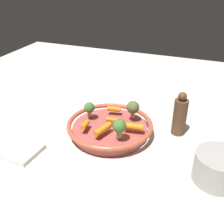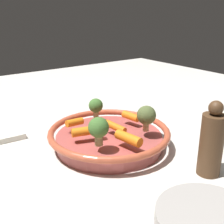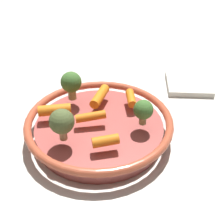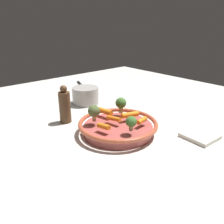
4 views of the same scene
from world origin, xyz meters
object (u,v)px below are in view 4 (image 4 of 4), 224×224
at_px(broccoli_floret_large, 121,103).
at_px(saucepan, 85,95).
at_px(serving_bowl, 118,127).
at_px(broccoli_floret_small, 94,111).
at_px(baby_carrot_center, 104,126).
at_px(baby_carrot_left, 142,120).
at_px(baby_carrot_back, 105,111).
at_px(broccoli_floret_edge, 131,122).
at_px(baby_carrot_near_rim, 131,115).
at_px(dish_towel, 200,136).
at_px(pepper_mill, 65,106).
at_px(baby_carrot_right, 114,119).

xyz_separation_m(broccoli_floret_large, saucepan, (-0.29, 0.04, -0.04)).
bearing_deg(serving_bowl, broccoli_floret_small, -134.44).
distance_m(baby_carrot_center, baby_carrot_left, 0.14).
relative_size(baby_carrot_back, broccoli_floret_edge, 1.25).
xyz_separation_m(serving_bowl, baby_carrot_near_rim, (0.00, 0.06, 0.03)).
height_order(baby_carrot_center, dish_towel, baby_carrot_center).
bearing_deg(baby_carrot_center, pepper_mill, -176.76).
xyz_separation_m(broccoli_floret_large, pepper_mill, (-0.16, -0.16, -0.02)).
xyz_separation_m(baby_carrot_back, broccoli_floret_edge, (0.17, -0.03, 0.02)).
bearing_deg(broccoli_floret_large, baby_carrot_near_rim, -6.19).
relative_size(serving_bowl, saucepan, 1.33).
height_order(baby_carrot_left, broccoli_floret_small, broccoli_floret_small).
height_order(pepper_mill, dish_towel, pepper_mill).
bearing_deg(broccoli_floret_small, broccoli_floret_large, 88.93).
relative_size(baby_carrot_center, saucepan, 0.21).
height_order(broccoli_floret_small, saucepan, broccoli_floret_small).
height_order(broccoli_floret_small, pepper_mill, pepper_mill).
bearing_deg(baby_carrot_right, baby_carrot_left, 38.55).
xyz_separation_m(baby_carrot_center, baby_carrot_near_rim, (-0.01, 0.14, 0.00)).
bearing_deg(baby_carrot_back, broccoli_floret_small, -70.59).
height_order(baby_carrot_center, baby_carrot_back, baby_carrot_back).
height_order(baby_carrot_back, broccoli_floret_large, broccoli_floret_large).
relative_size(serving_bowl, dish_towel, 2.68).
xyz_separation_m(saucepan, dish_towel, (0.57, 0.09, -0.03)).
xyz_separation_m(broccoli_floret_large, dish_towel, (0.28, 0.13, -0.08)).
relative_size(baby_carrot_back, broccoli_floret_large, 1.02).
bearing_deg(pepper_mill, broccoli_floret_edge, 13.87).
bearing_deg(saucepan, dish_towel, 9.15).
bearing_deg(dish_towel, baby_carrot_left, -137.99).
bearing_deg(serving_bowl, broccoli_floret_edge, -11.88).
distance_m(serving_bowl, broccoli_floret_small, 0.10).
distance_m(broccoli_floret_large, broccoli_floret_edge, 0.16).
xyz_separation_m(baby_carrot_left, dish_towel, (0.15, 0.14, -0.05)).
relative_size(baby_carrot_left, dish_towel, 0.41).
bearing_deg(pepper_mill, saucepan, 124.90).
relative_size(baby_carrot_center, broccoli_floret_small, 0.77).
bearing_deg(pepper_mill, broccoli_floret_small, 10.75).
bearing_deg(broccoli_floret_edge, broccoli_floret_small, -162.85).
distance_m(serving_bowl, baby_carrot_right, 0.03).
bearing_deg(dish_towel, baby_carrot_back, -148.94).
distance_m(baby_carrot_near_rim, broccoli_floret_edge, 0.11).
bearing_deg(serving_bowl, baby_carrot_left, 41.28).
bearing_deg(baby_carrot_center, broccoli_floret_large, 116.34).
distance_m(baby_carrot_center, baby_carrot_right, 0.08).
bearing_deg(saucepan, baby_carrot_right, -18.18).
relative_size(serving_bowl, broccoli_floret_edge, 5.76).
bearing_deg(dish_towel, baby_carrot_near_rim, -148.10).
bearing_deg(broccoli_floret_edge, baby_carrot_right, 173.89).
distance_m(baby_carrot_left, saucepan, 0.42).
distance_m(baby_carrot_left, dish_towel, 0.21).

